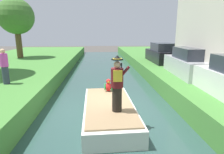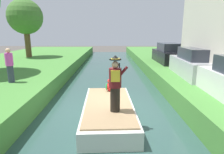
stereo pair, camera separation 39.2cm
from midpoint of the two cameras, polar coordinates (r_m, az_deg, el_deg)
The scene contains 9 objects.
ground_plane at distance 8.02m, azimuth -2.61°, elevation -10.66°, with size 80.00×80.00×0.00m, color #4C4742.
canal_water at distance 8.00m, azimuth -2.61°, elevation -10.33°, with size 5.52×48.00×0.10m, color #2D4C47.
boat at distance 7.17m, azimuth -2.50°, elevation -10.16°, with size 1.94×4.26×0.61m.
person_pirate at distance 6.08m, azimuth -0.26°, elevation -2.12°, with size 0.61×0.42×1.85m.
parrot_plush at distance 8.35m, azimuth -2.46°, elevation -2.70°, with size 0.36×0.35×0.57m.
tree_slender at distance 19.71m, azimuth -27.45°, elevation 15.75°, with size 3.14×3.14×5.26m.
parked_car_silver at distance 11.20m, azimuth 21.52°, elevation 3.79°, with size 1.89×4.08×1.50m.
parked_car_dark at distance 15.60m, azimuth 14.12°, elevation 6.74°, with size 1.71×4.01×1.50m.
person_bystander at distance 9.87m, azimuth -30.60°, elevation 2.78°, with size 0.34×0.34×1.60m.
Camera 1 is at (-0.33, -7.32, 3.25)m, focal length 30.40 mm.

